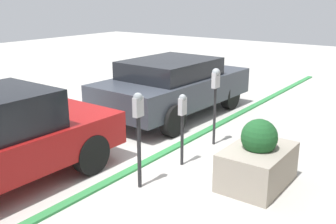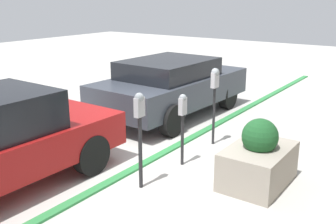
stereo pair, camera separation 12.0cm
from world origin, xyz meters
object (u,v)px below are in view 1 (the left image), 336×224
at_px(parking_meter_nearest, 138,122).
at_px(planter_box, 258,160).
at_px(parked_car_middle, 173,85).
at_px(parking_meter_second, 182,116).
at_px(parking_meter_middle, 216,88).

xyz_separation_m(parking_meter_nearest, planter_box, (1.20, -1.48, -0.68)).
distance_m(parking_meter_nearest, parked_car_middle, 4.07).
bearing_deg(parked_car_middle, planter_box, -123.50).
bearing_deg(parking_meter_second, parking_meter_middle, 2.08).
relative_size(parking_meter_second, parked_car_middle, 0.30).
bearing_deg(parking_meter_middle, parked_car_middle, 57.11).
height_order(parking_meter_nearest, parking_meter_second, parking_meter_nearest).
bearing_deg(planter_box, parked_car_middle, 54.47).
height_order(parking_meter_nearest, parking_meter_middle, parking_meter_middle).
relative_size(parking_meter_nearest, planter_box, 1.17).
bearing_deg(parking_meter_second, parking_meter_nearest, 177.05).
xyz_separation_m(parking_meter_second, parked_car_middle, (2.47, 1.94, -0.15)).
bearing_deg(parking_meter_nearest, planter_box, -50.98).
xyz_separation_m(planter_box, parked_car_middle, (2.40, 3.36, 0.37)).
distance_m(parking_meter_second, parking_meter_middle, 1.28).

